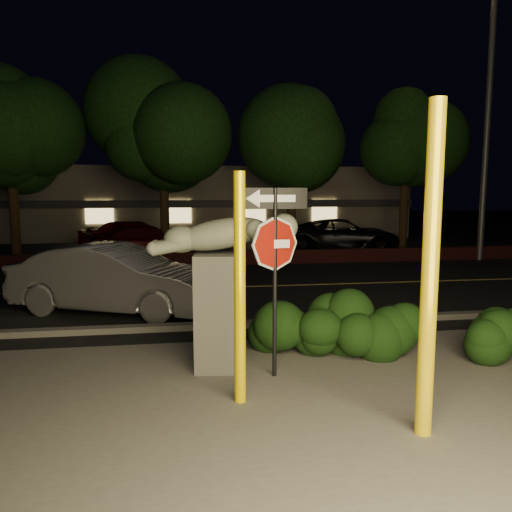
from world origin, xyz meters
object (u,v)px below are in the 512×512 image
Objects in this scene: yellow_pole_right at (430,274)px; yellow_pole_left at (240,290)px; parked_car_red at (136,237)px; sculpture at (221,274)px; silver_sedan at (115,279)px; signpost at (275,244)px; parked_car_dark at (343,235)px; parked_car_darkred at (149,242)px; streetlight at (483,79)px.

yellow_pole_left is at bearing 148.81° from yellow_pole_right.
parked_car_red is at bearing 105.28° from yellow_pole_right.
silver_sedan is (-2.04, 3.92, -0.71)m from sculpture.
parked_car_dark is at bearing 64.47° from signpost.
silver_sedan is at bearing 152.21° from parked_car_dark.
signpost is 0.53× the size of parked_car_dark.
silver_sedan is at bearing 112.65° from yellow_pole_left.
parked_car_darkred is at bearing 110.77° from parked_car_dark.
silver_sedan is at bearing 125.42° from sculpture.
yellow_pole_right is 16.34m from streetlight.
streetlight is 2.53× the size of parked_car_red.
parked_car_red is 9.08m from parked_car_dark.
yellow_pole_right is at bearing -31.19° from yellow_pole_left.
signpost is 0.61× the size of parked_car_red.
signpost is 0.60× the size of parked_car_darkred.
silver_sedan is at bearing 122.75° from yellow_pole_right.
parked_car_dark is at bearing 74.31° from yellow_pole_right.
parked_car_dark is (4.63, 16.49, -1.11)m from yellow_pole_right.
yellow_pole_left is 0.81× the size of yellow_pole_right.
sculpture is at bearing -167.68° from parked_car_red.
parked_car_darkred is (-1.80, 12.89, -0.81)m from sculpture.
parked_car_red is 0.99× the size of parked_car_darkred.
yellow_pole_left is 2.27m from yellow_pole_right.
yellow_pole_left is 5.66m from silver_sedan.
parked_car_red reaches higher than silver_sedan.
streetlight is 15.60m from silver_sedan.
yellow_pole_right is at bearing 177.18° from parked_car_dark.
yellow_pole_left reaches higher than parked_car_dark.
parked_car_dark is at bearing 72.58° from sculpture.
sculpture is at bearing 130.15° from yellow_pole_right.
sculpture is 0.52× the size of parked_car_red.
silver_sedan is 1.01× the size of parked_car_darkred.
parked_car_red is at bearing 104.22° from parked_car_dark.
sculpture is at bearing -129.50° from silver_sedan.
yellow_pole_left reaches higher than signpost.
signpost is at bearing 53.20° from yellow_pole_left.
streetlight is at bearing 47.83° from yellow_pole_left.
streetlight is at bearing -118.55° from parked_car_dark.
yellow_pole_right is 0.32× the size of streetlight.
yellow_pole_left is 0.64× the size of parked_car_darkred.
signpost reaches higher than parked_car_darkred.
yellow_pole_right reaches higher than parked_car_red.
sculpture is 14.07m from parked_car_red.
yellow_pole_right is at bearing -124.19° from silver_sedan.
signpost reaches higher than parked_car_dark.
silver_sedan is 1.02× the size of parked_car_red.
silver_sedan is (-2.77, 4.38, -1.20)m from signpost.
signpost reaches higher than sculpture.
signpost is 13.64m from parked_car_darkred.
streetlight is 2.51× the size of parked_car_darkred.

